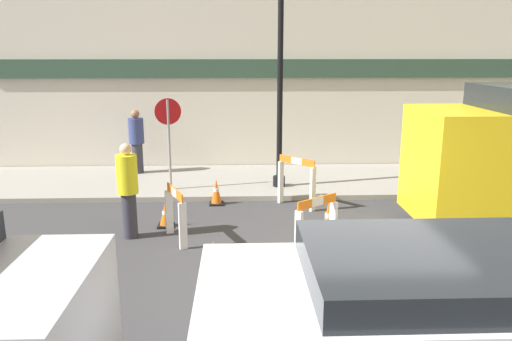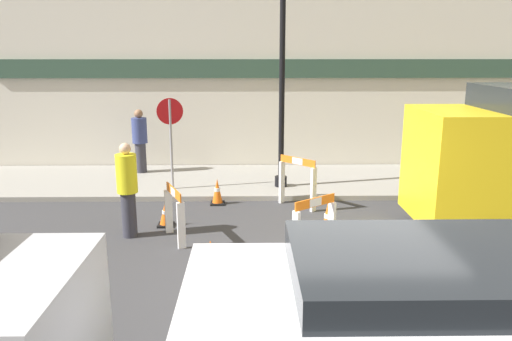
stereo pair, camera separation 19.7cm
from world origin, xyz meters
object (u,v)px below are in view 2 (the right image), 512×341
object	(u,v)px
streetlamp_post	(282,42)
stop_sign	(171,129)
person_worker	(127,187)
person_pedestrian	(140,139)
parked_car_1	(420,335)

from	to	relation	value
streetlamp_post	stop_sign	size ratio (longest dim) A/B	2.46
person_worker	person_pedestrian	distance (m)	4.50
person_worker	stop_sign	bearing A→B (deg)	72.60
streetlamp_post	parked_car_1	size ratio (longest dim) A/B	1.32
streetlamp_post	person_pedestrian	bearing A→B (deg)	157.96
streetlamp_post	person_pedestrian	size ratio (longest dim) A/B	3.12
stop_sign	person_pedestrian	xyz separation A→B (m)	(-1.08, 1.65, -0.54)
streetlamp_post	person_worker	xyz separation A→B (m)	(-2.92, -2.97, -2.55)
streetlamp_post	person_worker	size ratio (longest dim) A/B	3.04
stop_sign	person_pedestrian	size ratio (longest dim) A/B	1.27
parked_car_1	person_worker	bearing A→B (deg)	126.61
person_pedestrian	person_worker	bearing A→B (deg)	79.71
streetlamp_post	person_worker	world-z (taller)	streetlamp_post
stop_sign	parked_car_1	distance (m)	8.29
parked_car_1	stop_sign	bearing A→B (deg)	112.91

